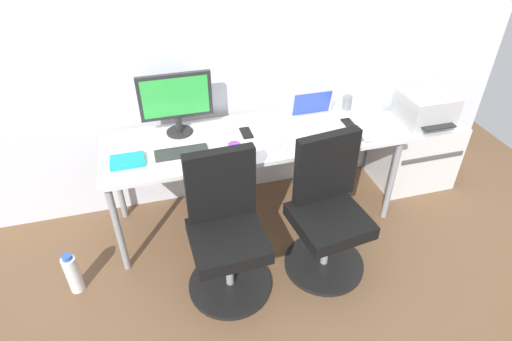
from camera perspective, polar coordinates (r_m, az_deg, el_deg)
The scene contains 19 objects.
ground_plane at distance 3.37m, azimuth -0.23°, elevation -6.04°, with size 5.28×5.28×0.00m, color brown.
back_wall at distance 3.04m, azimuth -2.37°, elevation 17.63°, with size 4.40×0.04×2.60m, color silver.
desk at distance 2.96m, azimuth -0.26°, elevation 3.62°, with size 2.04×0.64×0.73m.
office_chair_left at distance 2.64m, azimuth -4.00°, elevation -8.20°, with size 0.54×0.54×0.94m.
office_chair_right at distance 2.80m, azimuth 9.42°, elevation -5.59°, with size 0.54×0.54×0.94m.
side_cabinet at distance 3.81m, azimuth 20.29°, elevation 2.41°, with size 0.60×0.46×0.57m.
printer at distance 3.61m, azimuth 21.63°, elevation 7.75°, with size 0.38×0.40×0.24m.
water_bottle_on_floor at distance 3.01m, azimuth -23.18°, elevation -12.48°, with size 0.09×0.09×0.31m.
desktop_monitor at distance 2.90m, azimuth -10.63°, elevation 9.20°, with size 0.48×0.18×0.43m.
open_laptop at distance 3.08m, azimuth 7.86°, elevation 7.15°, with size 0.31×0.26×0.23m.
keyboard_by_monitor at distance 2.79m, azimuth -9.88°, elevation 2.38°, with size 0.34×0.12×0.02m, color #2D2D2D.
keyboard_by_laptop at distance 2.88m, azimuth 9.97°, elevation 3.54°, with size 0.34×0.12×0.02m, color silver.
mouse_by_monitor at distance 2.84m, azimuth 2.67°, elevation 3.77°, with size 0.06×0.10×0.03m, color silver.
mouse_by_laptop at distance 2.97m, azimuth 14.46°, elevation 4.18°, with size 0.06×0.10×0.03m, color #B7B7B7.
coffee_mug at distance 2.70m, azimuth -2.88°, elevation 2.71°, with size 0.08×0.08×0.09m, color purple.
pen_cup at distance 3.32m, azimuth 12.01°, elevation 8.83°, with size 0.07×0.07×0.10m, color slate.
phone_near_monitor at distance 2.96m, azimuth -1.31°, elevation 5.04°, with size 0.07×0.14×0.01m, color black.
phone_near_laptop at distance 3.14m, azimuth 12.25°, elevation 6.12°, with size 0.07×0.14×0.01m, color black.
notebook at distance 2.78m, azimuth -16.73°, elevation 1.23°, with size 0.21×0.15×0.03m, color teal.
Camera 1 is at (-0.65, -2.41, 2.27)m, focal length 30.07 mm.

